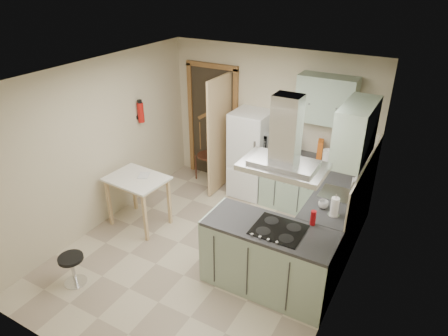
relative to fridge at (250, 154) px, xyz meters
The scene contains 28 objects.
floor 1.96m from the fridge, 83.66° to the right, with size 4.20×4.20×0.00m, color #BEB093.
ceiling 2.52m from the fridge, 83.66° to the right, with size 4.20×4.20×0.00m, color silver.
back_wall 0.62m from the fridge, 56.31° to the left, with size 3.60×3.60×0.00m, color #C3B697.
left_wall 2.46m from the fridge, 131.63° to the right, with size 4.20×4.20×0.00m, color #C3B697.
right_wall 2.74m from the fridge, 41.99° to the right, with size 4.20×4.20×0.00m, color #C3B697.
doorway 0.99m from the fridge, 163.30° to the left, with size 1.10×0.12×2.10m, color brown.
fridge is the anchor object (origin of this frame).
counter_back 0.91m from the fridge, ahead, with size 1.08×0.60×0.90m, color #9EB2A0.
counter_right 1.85m from the fridge, 21.66° to the right, with size 0.60×1.95×0.90m, color #9EB2A0.
splashback 1.26m from the fridge, 13.94° to the left, with size 1.68×0.02×0.50m, color beige.
wall_cabinet_back 1.60m from the fridge, ahead, with size 0.85×0.35×0.70m, color #9EB2A0.
wall_cabinet_right 2.33m from the fridge, 27.50° to the right, with size 0.35×0.90×0.70m, color #9EB2A0.
peninsula 2.35m from the fridge, 58.26° to the right, with size 1.55×0.65×0.90m, color #9EB2A0.
hob 2.39m from the fridge, 56.21° to the right, with size 0.58×0.50×0.01m, color black.
extractor_hood 2.57m from the fridge, 56.21° to the right, with size 0.90×0.55×0.10m, color silver.
sink 1.91m from the fridge, 26.57° to the right, with size 0.45×0.40×0.01m, color silver.
fire_extinguisher 1.93m from the fridge, 149.70° to the right, with size 0.10×0.10×0.32m, color #B2140F.
drop_leaf_table 2.02m from the fridge, 121.81° to the right, with size 0.86×0.65×0.81m, color tan.
bentwood_chair 0.92m from the fridge, behind, with size 0.44×0.44×0.98m, color #4D2619.
stool 3.30m from the fridge, 106.62° to the right, with size 0.31×0.31×0.41m, color black.
microwave 0.57m from the fridge, ahead, with size 0.56×0.38×0.31m, color black.
kettle 1.33m from the fridge, ahead, with size 0.16×0.16×0.24m, color white.
cereal_box 1.19m from the fridge, ahead, with size 0.08×0.20×0.30m, color #CD5818.
soap_bottle 1.95m from the fridge, 16.33° to the right, with size 0.09×0.09×0.19m, color #A6A5B0.
paper_towel 2.27m from the fridge, 37.44° to the right, with size 0.10×0.10×0.25m, color white.
cup 2.08m from the fridge, 37.98° to the right, with size 0.13×0.13×0.10m, color silver.
red_bottle 2.35m from the fridge, 45.92° to the right, with size 0.06×0.06×0.18m, color #B70F16.
book 1.94m from the fridge, 123.25° to the right, with size 0.15×0.21×0.09m, color maroon.
Camera 1 is at (2.42, -3.76, 3.63)m, focal length 32.00 mm.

